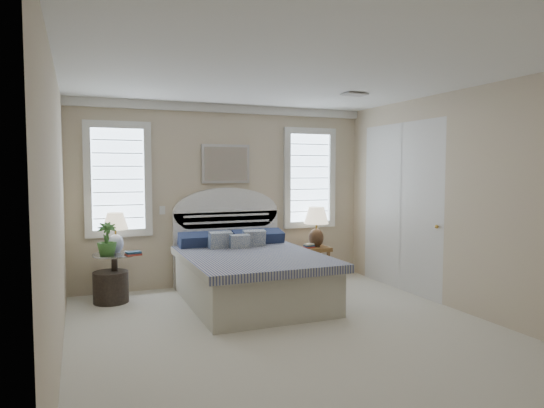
{
  "coord_description": "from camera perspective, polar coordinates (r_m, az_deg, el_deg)",
  "views": [
    {
      "loc": [
        -2.08,
        -4.55,
        1.73
      ],
      "look_at": [
        0.16,
        1.0,
        1.31
      ],
      "focal_mm": 32.0,
      "sensor_mm": 36.0,
      "label": 1
    }
  ],
  "objects": [
    {
      "name": "lamp_left",
      "position": [
        6.76,
        -17.94,
        -2.71
      ],
      "size": [
        0.35,
        0.35,
        0.54
      ],
      "rotation": [
        0.0,
        0.0,
        -0.07
      ],
      "color": "white",
      "rests_on": "side_table_left"
    },
    {
      "name": "window_left",
      "position": [
        7.05,
        -17.65,
        2.79
      ],
      "size": [
        0.9,
        0.06,
        1.6
      ],
      "primitive_type": "cube",
      "color": "#C7E2FC",
      "rests_on": "wall_back"
    },
    {
      "name": "books_right",
      "position": [
        7.52,
        4.37,
        -4.93
      ],
      "size": [
        0.18,
        0.15,
        0.06
      ],
      "rotation": [
        0.0,
        0.0,
        0.23
      ],
      "color": "#A23428",
      "rests_on": "nightstand_right"
    },
    {
      "name": "potted_plant",
      "position": [
        6.54,
        -18.86,
        -3.95
      ],
      "size": [
        0.26,
        0.26,
        0.43
      ],
      "primitive_type": "imported",
      "rotation": [
        0.0,
        0.0,
        0.06
      ],
      "color": "#337B31",
      "rests_on": "side_table_left"
    },
    {
      "name": "wall_left",
      "position": [
        4.57,
        -24.02,
        -1.06
      ],
      "size": [
        0.02,
        5.0,
        2.7
      ],
      "primitive_type": "cube",
      "color": "#C6B794",
      "rests_on": "floor"
    },
    {
      "name": "nightstand_right",
      "position": [
        7.62,
        4.78,
        -6.14
      ],
      "size": [
        0.5,
        0.4,
        0.53
      ],
      "color": "brown",
      "rests_on": "floor"
    },
    {
      "name": "wall_back",
      "position": [
        7.36,
        -5.5,
        1.06
      ],
      "size": [
        4.5,
        0.02,
        2.7
      ],
      "primitive_type": "cube",
      "color": "#C6B794",
      "rests_on": "floor"
    },
    {
      "name": "closet_door",
      "position": [
        7.2,
        14.87,
        -0.32
      ],
      "size": [
        0.02,
        1.8,
        2.4
      ],
      "primitive_type": "cube",
      "color": "silver",
      "rests_on": "floor"
    },
    {
      "name": "crown_molding",
      "position": [
        7.37,
        -5.48,
        11.11
      ],
      "size": [
        4.5,
        0.08,
        0.12
      ],
      "primitive_type": "cube",
      "color": "silver",
      "rests_on": "wall_back"
    },
    {
      "name": "floor",
      "position": [
        5.29,
        2.55,
        -15.03
      ],
      "size": [
        4.5,
        5.0,
        0.01
      ],
      "primitive_type": "cube",
      "color": "beige",
      "rests_on": "ground"
    },
    {
      "name": "lamp_right",
      "position": [
        7.6,
        5.23,
        -2.15
      ],
      "size": [
        0.48,
        0.48,
        0.63
      ],
      "rotation": [
        0.0,
        0.0,
        0.29
      ],
      "color": "black",
      "rests_on": "nightstand_right"
    },
    {
      "name": "hvac_vent",
      "position": [
        6.35,
        9.69,
        12.59
      ],
      "size": [
        0.3,
        0.2,
        0.02
      ],
      "primitive_type": "cube",
      "color": "#B2B2B2",
      "rests_on": "ceiling"
    },
    {
      "name": "books_left",
      "position": [
        6.51,
        -15.99,
        -5.62
      ],
      "size": [
        0.22,
        0.18,
        0.05
      ],
      "rotation": [
        0.0,
        0.0,
        0.24
      ],
      "color": "#A23428",
      "rests_on": "side_table_left"
    },
    {
      "name": "window_right",
      "position": [
        7.84,
        4.4,
        3.07
      ],
      "size": [
        0.9,
        0.06,
        1.6
      ],
      "primitive_type": "cube",
      "color": "#C7E2FC",
      "rests_on": "wall_back"
    },
    {
      "name": "switch_plate",
      "position": [
        7.15,
        -12.78,
        -0.72
      ],
      "size": [
        0.08,
        0.01,
        0.12
      ],
      "primitive_type": "cube",
      "color": "silver",
      "rests_on": "wall_back"
    },
    {
      "name": "floor_pot",
      "position": [
        6.74,
        -18.43,
        -9.25
      ],
      "size": [
        0.55,
        0.55,
        0.41
      ],
      "primitive_type": "cylinder",
      "rotation": [
        0.0,
        0.0,
        0.26
      ],
      "color": "black",
      "rests_on": "floor"
    },
    {
      "name": "painting",
      "position": [
        7.31,
        -5.44,
        4.72
      ],
      "size": [
        0.74,
        0.04,
        0.58
      ],
      "primitive_type": "cube",
      "color": "silver",
      "rests_on": "wall_back"
    },
    {
      "name": "side_table_left",
      "position": [
        6.75,
        -18.01,
        -7.65
      ],
      "size": [
        0.56,
        0.56,
        0.63
      ],
      "color": "black",
      "rests_on": "floor"
    },
    {
      "name": "wall_right",
      "position": [
        6.29,
        21.59,
        0.3
      ],
      "size": [
        0.02,
        5.0,
        2.7
      ],
      "primitive_type": "cube",
      "color": "#C6B794",
      "rests_on": "floor"
    },
    {
      "name": "ceiling",
      "position": [
        5.1,
        2.65,
        15.02
      ],
      "size": [
        4.5,
        5.0,
        0.01
      ],
      "primitive_type": "cube",
      "color": "white",
      "rests_on": "wall_back"
    },
    {
      "name": "bed",
      "position": [
        6.5,
        -2.82,
        -7.91
      ],
      "size": [
        1.72,
        2.28,
        1.47
      ],
      "color": "#B7B5A0",
      "rests_on": "floor"
    }
  ]
}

